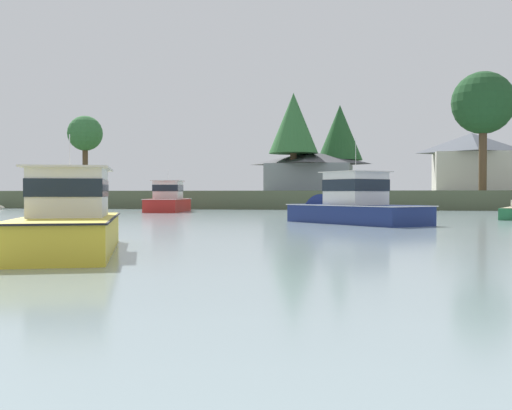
{
  "coord_description": "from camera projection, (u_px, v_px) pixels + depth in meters",
  "views": [
    {
      "loc": [
        7.97,
        -5.47,
        1.78
      ],
      "look_at": [
        0.54,
        30.86,
        1.13
      ],
      "focal_mm": 44.61,
      "sensor_mm": 36.0,
      "label": 1
    }
  ],
  "objects": [
    {
      "name": "cruiser_red",
      "position": [
        170.0,
        204.0,
        64.58
      ],
      "size": [
        4.63,
        11.23,
        5.35
      ],
      "color": "#B2231E",
      "rests_on": "ground"
    },
    {
      "name": "shore_tree_left",
      "position": [
        293.0,
        124.0,
        83.54
      ],
      "size": [
        6.51,
        6.51,
        12.92
      ],
      "color": "brown",
      "rests_on": "far_shore_bank"
    },
    {
      "name": "shore_tree_center_left",
      "position": [
        340.0,
        133.0,
        87.97
      ],
      "size": [
        6.26,
        6.26,
        11.95
      ],
      "color": "brown",
      "rests_on": "far_shore_bank"
    },
    {
      "name": "shore_tree_right",
      "position": [
        85.0,
        134.0,
        92.48
      ],
      "size": [
        5.08,
        5.08,
        11.0
      ],
      "color": "brown",
      "rests_on": "far_shore_bank"
    },
    {
      "name": "cruiser_navy",
      "position": [
        344.0,
        212.0,
        38.91
      ],
      "size": [
        9.88,
        9.94,
        6.39
      ],
      "color": "navy",
      "rests_on": "ground"
    },
    {
      "name": "cottage_near_water",
      "position": [
        471.0,
        161.0,
        82.84
      ],
      "size": [
        10.22,
        9.04,
        7.56
      ],
      "color": "silver",
      "rests_on": "far_shore_bank"
    },
    {
      "name": "cruiser_yellow",
      "position": [
        72.0,
        230.0,
        20.28
      ],
      "size": [
        6.06,
        10.1,
        4.6
      ],
      "color": "gold",
      "rests_on": "ground"
    },
    {
      "name": "cottage_hillside",
      "position": [
        310.0,
        171.0,
        86.63
      ],
      "size": [
        11.97,
        10.43,
        5.44
      ],
      "color": "gray",
      "rests_on": "far_shore_bank"
    },
    {
      "name": "far_shore_bank",
      "position": [
        330.0,
        199.0,
        92.26
      ],
      "size": [
        200.2,
        43.94,
        2.14
      ],
      "primitive_type": "cube",
      "color": "#4C563D",
      "rests_on": "ground"
    },
    {
      "name": "shore_tree_center_right",
      "position": [
        483.0,
        104.0,
        72.02
      ],
      "size": [
        7.06,
        7.06,
        13.5
      ],
      "color": "brown",
      "rests_on": "far_shore_bank"
    }
  ]
}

